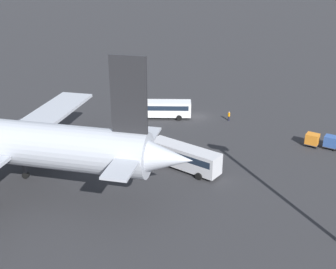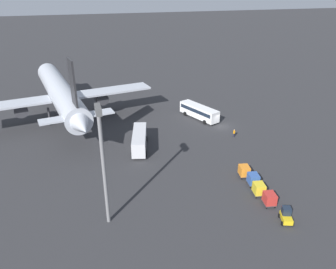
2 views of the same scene
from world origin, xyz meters
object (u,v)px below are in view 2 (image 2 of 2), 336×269
object	(u,v)px
baggage_tug	(286,215)
cargo_cart_orange	(244,171)
cargo_cart_yellow	(259,189)
shuttle_bus_near	(199,111)
shuttle_bus_far	(139,139)
cargo_cart_blue	(253,179)
cargo_cart_red	(270,199)
airplane	(61,93)
worker_person	(234,133)

from	to	relation	value
baggage_tug	cargo_cart_orange	world-z (taller)	baggage_tug
cargo_cart_yellow	cargo_cart_orange	world-z (taller)	same
cargo_cart_yellow	cargo_cart_orange	distance (m)	5.46
cargo_cart_yellow	shuttle_bus_near	bearing A→B (deg)	-4.52
shuttle_bus_far	cargo_cart_orange	size ratio (longest dim) A/B	4.86
shuttle_bus_near	cargo_cart_blue	size ratio (longest dim) A/B	5.09
shuttle_bus_near	shuttle_bus_far	xyz separation A→B (m)	(-11.38, 17.16, 0.12)
shuttle_bus_far	cargo_cart_yellow	xyz separation A→B (m)	(-21.00, -14.60, -0.82)
cargo_cart_red	cargo_cart_yellow	size ratio (longest dim) A/B	1.00
cargo_cart_red	cargo_cart_blue	xyz separation A→B (m)	(5.44, -0.36, 0.00)
cargo_cart_blue	cargo_cart_orange	world-z (taller)	same
cargo_cart_red	shuttle_bus_far	bearing A→B (deg)	31.93
baggage_tug	cargo_cart_blue	distance (m)	9.26
cargo_cart_yellow	cargo_cart_blue	xyz separation A→B (m)	(2.72, -0.55, 0.00)
airplane	cargo_cart_orange	bearing A→B (deg)	-149.92
shuttle_bus_near	worker_person	bearing A→B (deg)	174.03
shuttle_bus_near	baggage_tug	bearing A→B (deg)	155.08
shuttle_bus_far	baggage_tug	size ratio (longest dim) A/B	4.05
baggage_tug	worker_person	world-z (taller)	baggage_tug
airplane	worker_person	distance (m)	40.85
shuttle_bus_far	cargo_cart_red	distance (m)	27.97
shuttle_bus_near	cargo_cart_blue	xyz separation A→B (m)	(-29.66, 2.01, -0.70)
shuttle_bus_far	cargo_cart_red	size ratio (longest dim) A/B	4.86
cargo_cart_red	cargo_cart_blue	size ratio (longest dim) A/B	1.00
shuttle_bus_near	shuttle_bus_far	distance (m)	20.59
shuttle_bus_near	shuttle_bus_far	world-z (taller)	shuttle_bus_far
cargo_cart_orange	cargo_cart_red	bearing A→B (deg)	178.76
worker_person	cargo_cart_blue	size ratio (longest dim) A/B	0.77
baggage_tug	cargo_cart_yellow	xyz separation A→B (m)	(6.54, 0.48, 0.25)
airplane	shuttle_bus_far	size ratio (longest dim) A/B	4.54
worker_person	cargo_cart_yellow	distance (m)	21.21
baggage_tug	cargo_cart_red	xyz separation A→B (m)	(3.82, 0.29, 0.25)
shuttle_bus_far	worker_person	distance (m)	20.63
shuttle_bus_far	cargo_cart_orange	bearing A→B (deg)	-122.18
baggage_tug	cargo_cart_orange	xyz separation A→B (m)	(11.98, 0.11, 0.25)
shuttle_bus_far	cargo_cart_red	xyz separation A→B (m)	(-23.73, -14.79, -0.82)
shuttle_bus_near	cargo_cart_orange	distance (m)	27.04
cargo_cart_blue	worker_person	bearing A→B (deg)	-17.15
shuttle_bus_near	airplane	bearing A→B (deg)	53.90
cargo_cart_blue	cargo_cart_orange	bearing A→B (deg)	3.90
cargo_cart_red	cargo_cart_orange	xyz separation A→B (m)	(8.17, -0.18, 0.00)
airplane	cargo_cart_orange	world-z (taller)	airplane
baggage_tug	cargo_cart_blue	size ratio (longest dim) A/B	1.20
airplane	cargo_cart_orange	distance (m)	46.07
cargo_cart_red	cargo_cart_orange	world-z (taller)	same
shuttle_bus_far	shuttle_bus_near	bearing A→B (deg)	-42.49
cargo_cart_red	cargo_cart_blue	bearing A→B (deg)	-3.81
cargo_cart_yellow	airplane	bearing A→B (deg)	35.73
airplane	worker_person	xyz separation A→B (m)	(-20.07, -35.07, -5.96)
worker_person	cargo_cart_orange	bearing A→B (deg)	159.33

